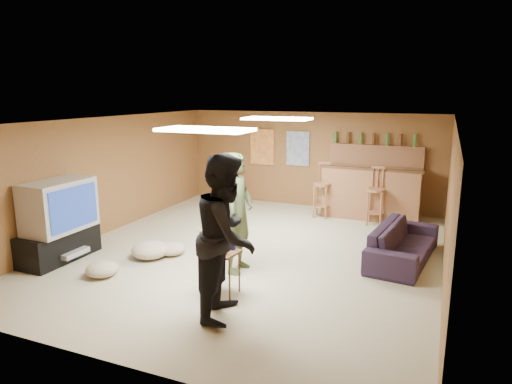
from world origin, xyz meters
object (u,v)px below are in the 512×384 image
at_px(person_olive, 238,213).
at_px(tray_table, 221,272).
at_px(person_black, 227,236).
at_px(sofa, 403,243).
at_px(tv_body, 59,206).
at_px(bar_counter, 371,193).

distance_m(person_olive, tray_table, 1.04).
bearing_deg(person_black, tray_table, 23.60).
height_order(sofa, tray_table, tray_table).
bearing_deg(person_olive, sofa, -60.63).
height_order(person_olive, tray_table, person_olive).
bearing_deg(tv_body, tray_table, -2.81).
xyz_separation_m(tv_body, bar_counter, (4.15, 4.45, -0.35)).
distance_m(tv_body, tray_table, 2.98).
bearing_deg(person_olive, bar_counter, -22.17).
distance_m(person_black, tray_table, 0.89).
xyz_separation_m(person_olive, person_black, (0.46, -1.31, 0.09)).
xyz_separation_m(tv_body, person_olive, (2.78, 0.69, -0.00)).
xyz_separation_m(tv_body, sofa, (5.04, 2.08, -0.61)).
bearing_deg(person_black, sofa, -44.90).
height_order(tv_body, person_olive, person_olive).
distance_m(bar_counter, person_olive, 4.01).
xyz_separation_m(person_olive, sofa, (2.26, 1.39, -0.61)).
relative_size(tv_body, person_black, 0.56).
height_order(tv_body, person_black, person_black).
xyz_separation_m(person_olive, tray_table, (0.13, -0.84, -0.60)).
bearing_deg(tray_table, person_black, -55.29).
distance_m(sofa, tray_table, 3.08).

